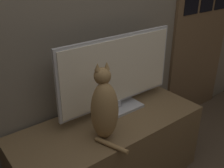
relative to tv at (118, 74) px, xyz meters
The scene contains 5 objects.
wall_back 0.54m from the tv, 125.63° to the left, with size 4.80×0.05×2.60m.
tv_stand 0.59m from the tv, 146.11° to the right, with size 1.37×0.56×0.54m.
tv is the anchor object (origin of this frame).
cat 0.37m from the tv, 142.43° to the right, with size 0.21×0.32×0.49m.
door 1.26m from the tv, ahead, with size 0.84×0.04×2.05m.
Camera 1 is at (-0.93, -0.32, 1.56)m, focal length 42.00 mm.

